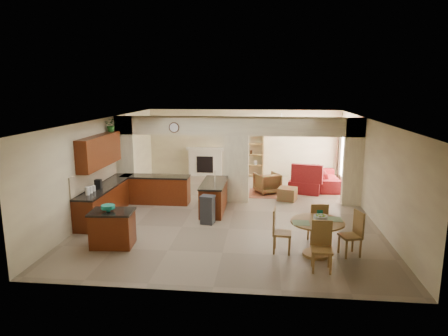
# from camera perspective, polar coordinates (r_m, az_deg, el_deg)

# --- Properties ---
(floor) EXTENTS (10.00, 10.00, 0.00)m
(floor) POSITION_cam_1_polar(r_m,az_deg,el_deg) (12.34, 1.38, -6.09)
(floor) COLOR #7E6E57
(floor) RESTS_ON ground
(ceiling) EXTENTS (10.00, 10.00, 0.00)m
(ceiling) POSITION_cam_1_polar(r_m,az_deg,el_deg) (11.80, 1.45, 6.98)
(ceiling) COLOR white
(ceiling) RESTS_ON wall_back
(wall_back) EXTENTS (8.00, 0.00, 8.00)m
(wall_back) POSITION_cam_1_polar(r_m,az_deg,el_deg) (16.91, 2.75, 3.58)
(wall_back) COLOR beige
(wall_back) RESTS_ON floor
(wall_front) EXTENTS (8.00, 0.00, 8.00)m
(wall_front) POSITION_cam_1_polar(r_m,az_deg,el_deg) (7.18, -1.77, -7.47)
(wall_front) COLOR beige
(wall_front) RESTS_ON floor
(wall_left) EXTENTS (0.00, 10.00, 10.00)m
(wall_left) POSITION_cam_1_polar(r_m,az_deg,el_deg) (12.93, -16.56, 0.64)
(wall_left) COLOR beige
(wall_left) RESTS_ON floor
(wall_right) EXTENTS (0.00, 10.00, 10.00)m
(wall_right) POSITION_cam_1_polar(r_m,az_deg,el_deg) (12.34, 20.26, -0.10)
(wall_right) COLOR beige
(wall_right) RESTS_ON floor
(partition_left_pier) EXTENTS (0.60, 0.25, 2.80)m
(partition_left_pier) POSITION_cam_1_polar(r_m,az_deg,el_deg) (13.74, -13.83, 1.41)
(partition_left_pier) COLOR beige
(partition_left_pier) RESTS_ON floor
(partition_center_pier) EXTENTS (0.80, 0.25, 2.20)m
(partition_center_pier) POSITION_cam_1_polar(r_m,az_deg,el_deg) (13.03, 1.75, -0.15)
(partition_center_pier) COLOR beige
(partition_center_pier) RESTS_ON floor
(partition_right_pier) EXTENTS (0.60, 0.25, 2.80)m
(partition_right_pier) POSITION_cam_1_polar(r_m,az_deg,el_deg) (13.23, 17.96, 0.80)
(partition_right_pier) COLOR beige
(partition_right_pier) RESTS_ON floor
(partition_header) EXTENTS (8.00, 0.25, 0.60)m
(partition_header) POSITION_cam_1_polar(r_m,az_deg,el_deg) (12.82, 1.79, 6.00)
(partition_header) COLOR beige
(partition_header) RESTS_ON partition_center_pier
(kitchen_counter) EXTENTS (2.52, 3.29, 1.48)m
(kitchen_counter) POSITION_cam_1_polar(r_m,az_deg,el_deg) (12.64, -13.63, -3.79)
(kitchen_counter) COLOR #491308
(kitchen_counter) RESTS_ON floor
(upper_cabinets) EXTENTS (0.35, 2.40, 0.90)m
(upper_cabinets) POSITION_cam_1_polar(r_m,az_deg,el_deg) (12.04, -17.34, 2.34)
(upper_cabinets) COLOR #491308
(upper_cabinets) RESTS_ON wall_left
(peninsula) EXTENTS (0.70, 1.85, 0.91)m
(peninsula) POSITION_cam_1_polar(r_m,az_deg,el_deg) (12.16, -1.48, -4.11)
(peninsula) COLOR #491308
(peninsula) RESTS_ON floor
(wall_clock) EXTENTS (0.34, 0.03, 0.34)m
(wall_clock) POSITION_cam_1_polar(r_m,az_deg,el_deg) (12.97, -7.15, 5.76)
(wall_clock) COLOR #462817
(wall_clock) RESTS_ON partition_header
(rug) EXTENTS (1.60, 1.30, 0.01)m
(rug) POSITION_cam_1_polar(r_m,az_deg,el_deg) (14.32, 6.85, -3.65)
(rug) COLOR brown
(rug) RESTS_ON floor
(fireplace) EXTENTS (1.60, 0.35, 1.20)m
(fireplace) POSITION_cam_1_polar(r_m,az_deg,el_deg) (17.03, -2.68, 0.96)
(fireplace) COLOR beige
(fireplace) RESTS_ON floor
(shelving_unit) EXTENTS (1.00, 0.32, 1.80)m
(shelving_unit) POSITION_cam_1_polar(r_m,az_deg,el_deg) (16.79, 3.90, 1.79)
(shelving_unit) COLOR olive
(shelving_unit) RESTS_ON floor
(window_a) EXTENTS (0.02, 0.90, 1.90)m
(window_a) POSITION_cam_1_polar(r_m,az_deg,el_deg) (14.57, 17.91, 0.95)
(window_a) COLOR white
(window_a) RESTS_ON wall_right
(window_b) EXTENTS (0.02, 0.90, 1.90)m
(window_b) POSITION_cam_1_polar(r_m,az_deg,el_deg) (16.22, 16.70, 2.05)
(window_b) COLOR white
(window_b) RESTS_ON wall_right
(glazed_door) EXTENTS (0.02, 0.70, 2.10)m
(glazed_door) POSITION_cam_1_polar(r_m,az_deg,el_deg) (15.42, 17.24, 0.98)
(glazed_door) COLOR white
(glazed_door) RESTS_ON wall_right
(drape_a_left) EXTENTS (0.10, 0.28, 2.30)m
(drape_a_left) POSITION_cam_1_polar(r_m,az_deg,el_deg) (13.99, 18.25, 0.50)
(drape_a_left) COLOR #40191A
(drape_a_left) RESTS_ON wall_right
(drape_a_right) EXTENTS (0.10, 0.28, 2.30)m
(drape_a_right) POSITION_cam_1_polar(r_m,az_deg,el_deg) (15.14, 17.31, 1.37)
(drape_a_right) COLOR #40191A
(drape_a_right) RESTS_ON wall_right
(drape_b_left) EXTENTS (0.10, 0.28, 2.30)m
(drape_b_left) POSITION_cam_1_polar(r_m,az_deg,el_deg) (15.63, 16.95, 1.69)
(drape_b_left) COLOR #40191A
(drape_b_left) RESTS_ON wall_right
(drape_b_right) EXTENTS (0.10, 0.28, 2.30)m
(drape_b_right) POSITION_cam_1_polar(r_m,az_deg,el_deg) (16.79, 16.19, 2.39)
(drape_b_right) COLOR #40191A
(drape_b_right) RESTS_ON wall_right
(ceiling_fan) EXTENTS (1.00, 1.00, 0.10)m
(ceiling_fan) POSITION_cam_1_polar(r_m,az_deg,el_deg) (14.78, 8.21, 6.86)
(ceiling_fan) COLOR white
(ceiling_fan) RESTS_ON ceiling
(kitchen_island) EXTENTS (1.06, 0.79, 0.87)m
(kitchen_island) POSITION_cam_1_polar(r_m,az_deg,el_deg) (9.93, -15.62, -8.31)
(kitchen_island) COLOR #491308
(kitchen_island) RESTS_ON floor
(teal_bowl) EXTENTS (0.32, 0.32, 0.15)m
(teal_bowl) POSITION_cam_1_polar(r_m,az_deg,el_deg) (9.78, -16.23, -5.53)
(teal_bowl) COLOR #12806E
(teal_bowl) RESTS_ON kitchen_island
(trash_can) EXTENTS (0.40, 0.36, 0.74)m
(trash_can) POSITION_cam_1_polar(r_m,az_deg,el_deg) (11.10, -2.35, -6.13)
(trash_can) COLOR #2A2A2C
(trash_can) RESTS_ON floor
(dining_table) EXTENTS (1.19, 1.19, 0.81)m
(dining_table) POSITION_cam_1_polar(r_m,az_deg,el_deg) (9.26, 13.14, -9.04)
(dining_table) COLOR olive
(dining_table) RESTS_ON floor
(fruit_bowl) EXTENTS (0.31, 0.31, 0.17)m
(fruit_bowl) POSITION_cam_1_polar(r_m,az_deg,el_deg) (9.11, 13.62, -6.99)
(fruit_bowl) COLOR #68A723
(fruit_bowl) RESTS_ON dining_table
(sofa) EXTENTS (2.44, 1.05, 0.70)m
(sofa) POSITION_cam_1_polar(r_m,az_deg,el_deg) (15.64, 14.54, -1.34)
(sofa) COLOR maroon
(sofa) RESTS_ON floor
(chaise) EXTENTS (1.28, 1.14, 0.43)m
(chaise) POSITION_cam_1_polar(r_m,az_deg,el_deg) (14.67, 11.53, -2.59)
(chaise) COLOR maroon
(chaise) RESTS_ON floor
(armchair) EXTENTS (1.05, 1.06, 0.73)m
(armchair) POSITION_cam_1_polar(r_m,az_deg,el_deg) (14.34, 6.19, -2.13)
(armchair) COLOR maroon
(armchair) RESTS_ON floor
(ottoman) EXTENTS (0.72, 0.72, 0.42)m
(ottoman) POSITION_cam_1_polar(r_m,az_deg,el_deg) (13.57, 9.03, -3.67)
(ottoman) COLOR maroon
(ottoman) RESTS_ON floor
(plant) EXTENTS (0.38, 0.33, 0.41)m
(plant) POSITION_cam_1_polar(r_m,az_deg,el_deg) (12.87, -15.81, 5.93)
(plant) COLOR #165217
(plant) RESTS_ON upper_cabinets
(chair_north) EXTENTS (0.46, 0.46, 1.02)m
(chair_north) POSITION_cam_1_polar(r_m,az_deg,el_deg) (9.92, 13.29, -7.49)
(chair_north) COLOR olive
(chair_north) RESTS_ON floor
(chair_east) EXTENTS (0.53, 0.53, 1.02)m
(chair_east) POSITION_cam_1_polar(r_m,az_deg,el_deg) (9.49, 18.07, -8.64)
(chair_east) COLOR olive
(chair_east) RESTS_ON floor
(chair_south) EXTENTS (0.44, 0.44, 1.02)m
(chair_south) POSITION_cam_1_polar(r_m,az_deg,el_deg) (8.63, 13.79, -10.46)
(chair_south) COLOR olive
(chair_south) RESTS_ON floor
(chair_west) EXTENTS (0.46, 0.46, 1.02)m
(chair_west) POSITION_cam_1_polar(r_m,az_deg,el_deg) (9.30, 7.81, -8.59)
(chair_west) COLOR olive
(chair_west) RESTS_ON floor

